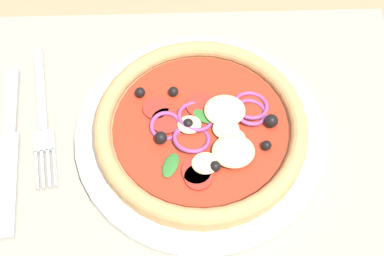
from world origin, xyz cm
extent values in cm
cube|color=#9E7A56|center=(0.00, 0.00, -1.20)|extent=(190.00, 140.00, 2.40)
cube|color=gray|center=(0.00, 0.00, 0.20)|extent=(48.88, 35.59, 0.40)
cylinder|color=white|center=(-1.81, 0.27, 0.91)|extent=(25.99, 25.99, 1.01)
cylinder|color=tan|center=(-1.81, 0.27, 1.91)|extent=(21.78, 21.78, 1.00)
torus|color=tan|center=(-1.81, 0.27, 2.77)|extent=(21.84, 21.84, 1.80)
cylinder|color=#A82D19|center=(-1.81, 0.27, 2.56)|extent=(17.86, 17.86, 0.30)
ellipsoid|color=beige|center=(-4.87, 1.78, 3.11)|extent=(2.69, 2.42, 0.81)
ellipsoid|color=beige|center=(-4.30, -1.44, 3.35)|extent=(4.23, 3.81, 1.27)
ellipsoid|color=beige|center=(-4.31, 0.60, 3.12)|extent=(2.71, 2.44, 0.81)
ellipsoid|color=beige|center=(-2.09, 4.48, 3.12)|extent=(2.73, 2.46, 0.82)
ellipsoid|color=beige|center=(-0.66, 0.08, 3.08)|extent=(2.44, 2.19, 0.73)
ellipsoid|color=beige|center=(-4.87, 3.36, 3.35)|extent=(4.23, 3.81, 1.27)
sphere|color=black|center=(0.89, -4.03, 3.23)|extent=(1.05, 1.05, 1.05)
sphere|color=black|center=(-8.18, 2.73, 3.21)|extent=(1.00, 1.00, 1.00)
sphere|color=black|center=(-3.01, 4.94, 3.26)|extent=(1.09, 1.09, 1.09)
sphere|color=black|center=(-8.92, -0.39, 3.40)|extent=(1.37, 1.37, 1.37)
sphere|color=black|center=(-0.54, 0.20, 3.25)|extent=(1.08, 1.08, 1.08)
sphere|color=black|center=(4.37, -4.01, 3.25)|extent=(1.08, 1.08, 1.08)
sphere|color=black|center=(2.21, 1.62, 3.35)|extent=(1.27, 1.27, 1.27)
torus|color=#8E3D75|center=(-6.98, -1.38, 2.96)|extent=(3.57, 3.52, 1.27)
torus|color=#8E3D75|center=(-1.36, -1.02, 2.96)|extent=(3.95, 3.90, 1.29)
torus|color=#8E3D75|center=(-7.06, -2.22, 2.96)|extent=(3.82, 3.79, 1.12)
torus|color=#8E3D75|center=(1.73, -0.19, 2.96)|extent=(3.30, 3.32, 0.90)
torus|color=#8E3D75|center=(-0.83, 1.57, 2.96)|extent=(3.96, 3.86, 1.61)
cylinder|color=#A3281E|center=(1.70, -0.59, 2.86)|extent=(3.03, 3.03, 0.30)
cylinder|color=#A3281E|center=(-1.36, 5.88, 2.86)|extent=(2.74, 2.74, 0.30)
cylinder|color=#A3281E|center=(-1.21, 5.17, 2.86)|extent=(2.91, 2.91, 0.30)
cylinder|color=#A3281E|center=(-1.95, -2.45, 2.86)|extent=(3.15, 3.15, 0.30)
cylinder|color=#A3281E|center=(2.75, -2.21, 2.86)|extent=(2.72, 2.72, 0.30)
ellipsoid|color=#2D6B28|center=(-2.02, -1.14, 2.91)|extent=(3.11, 2.70, 0.30)
ellipsoid|color=#2D6B28|center=(-3.76, -1.03, 2.91)|extent=(3.13, 2.57, 0.30)
ellipsoid|color=#2D6B28|center=(1.28, 4.49, 2.91)|extent=(2.31, 3.12, 0.30)
cube|color=#B2B5BA|center=(15.56, -6.84, 0.62)|extent=(2.63, 11.16, 0.44)
cube|color=#B2B5BA|center=(14.49, -0.09, 0.62)|extent=(2.57, 2.83, 0.44)
cube|color=#B2B5BA|center=(14.84, 3.43, 0.62)|extent=(0.99, 4.32, 0.44)
cube|color=#B2B5BA|center=(14.25, 3.34, 0.62)|extent=(0.99, 4.32, 0.44)
cube|color=#B2B5BA|center=(13.66, 3.24, 0.62)|extent=(0.99, 4.32, 0.44)
cube|color=#B2B5BA|center=(13.06, 3.15, 0.62)|extent=(0.99, 4.32, 0.44)
cube|color=#B2B5BA|center=(18.53, -5.16, 0.71)|extent=(1.99, 8.48, 0.62)
cube|color=#B2B5BA|center=(17.70, 4.81, 0.62)|extent=(2.95, 11.73, 0.44)
camera|label=1|loc=(0.38, 31.35, 53.07)|focal=54.80mm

